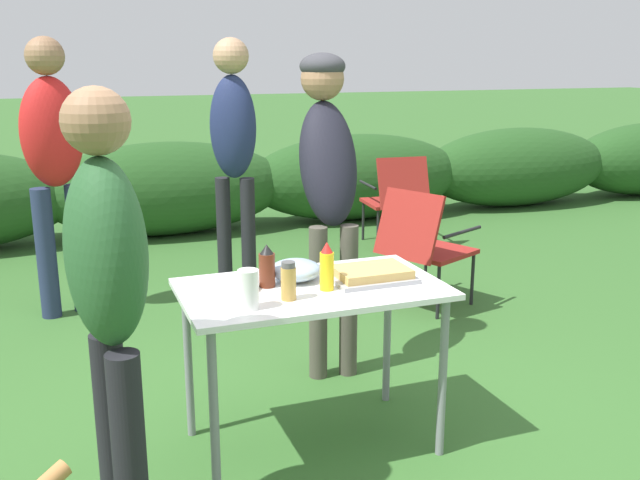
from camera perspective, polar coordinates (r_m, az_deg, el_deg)
ground_plane at (r=3.31m, az=-0.61°, el=-15.98°), size 60.00×60.00×0.00m
shrub_hedge at (r=7.02m, az=-12.23°, el=4.04°), size 14.40×0.90×0.90m
folding_table at (r=3.03m, az=-0.64°, el=-5.09°), size 1.10×0.64×0.74m
food_tray at (r=3.08m, az=4.14°, el=-2.75°), size 0.35×0.25×0.06m
plate_stack at (r=2.98m, az=-7.33°, el=-3.78°), size 0.25×0.25×0.02m
mixing_bowl at (r=3.07m, az=-1.96°, el=-2.41°), size 0.22×0.22×0.09m
paper_cup_stack at (r=2.73m, az=-5.76°, el=-3.95°), size 0.08×0.08×0.15m
mustard_bottle at (r=2.93m, az=0.55°, el=-2.19°), size 0.06×0.06×0.20m
spice_jar at (r=2.82m, az=-2.54°, el=-3.32°), size 0.06×0.06×0.16m
bbq_sauce_bottle at (r=2.98m, az=-4.27°, el=-2.14°), size 0.07×0.07×0.18m
standing_person_with_beanie at (r=3.74m, az=0.62°, el=5.79°), size 0.35×0.49×1.70m
standing_person_in_olive_jacket at (r=2.39m, az=-16.55°, el=-3.60°), size 0.32×0.39×1.59m
standing_person_in_gray_fleece at (r=4.88m, az=-20.53°, el=6.60°), size 0.46×0.39×1.80m
standing_person_in_dark_puffer at (r=4.94m, az=-6.94°, el=7.89°), size 0.39×0.35×1.80m
camp_chair_green_behind_table at (r=4.83m, az=8.28°, el=-0.19°), size 0.73×0.67×0.83m
camp_chair_near_hedge at (r=6.43m, az=6.10°, el=3.53°), size 0.52×0.63×0.83m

